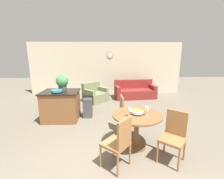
{
  "coord_description": "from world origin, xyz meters",
  "views": [
    {
      "loc": [
        0.03,
        -2.16,
        1.99
      ],
      "look_at": [
        0.2,
        2.37,
        0.98
      ],
      "focal_mm": 24.0,
      "sensor_mm": 36.0,
      "label": 1
    }
  ],
  "objects_px": {
    "dining_chair_near_left": "(119,141)",
    "potted_plant": "(62,82)",
    "dining_chair_far_side": "(126,112)",
    "teal_bowl": "(57,91)",
    "dining_table": "(137,122)",
    "trash_bin": "(88,108)",
    "couch": "(135,92)",
    "fruit_bowl": "(137,112)",
    "wine_glass_right": "(147,109)",
    "kitchen_island": "(61,106)",
    "wine_glass_left": "(130,110)",
    "armchair": "(95,95)",
    "dining_chair_near_right": "(174,134)"
  },
  "relations": [
    {
      "from": "fruit_bowl",
      "to": "wine_glass_right",
      "type": "distance_m",
      "value": 0.22
    },
    {
      "from": "wine_glass_left",
      "to": "couch",
      "type": "distance_m",
      "value": 4.31
    },
    {
      "from": "wine_glass_left",
      "to": "armchair",
      "type": "height_order",
      "value": "wine_glass_left"
    },
    {
      "from": "dining_chair_near_right",
      "to": "potted_plant",
      "type": "distance_m",
      "value": 3.53
    },
    {
      "from": "dining_chair_far_side",
      "to": "wine_glass_right",
      "type": "xyz_separation_m",
      "value": [
        0.33,
        -0.83,
        0.38
      ]
    },
    {
      "from": "kitchen_island",
      "to": "fruit_bowl",
      "type": "bearing_deg",
      "value": -36.8
    },
    {
      "from": "dining_chair_far_side",
      "to": "wine_glass_left",
      "type": "xyz_separation_m",
      "value": [
        -0.04,
        -0.86,
        0.38
      ]
    },
    {
      "from": "dining_chair_near_right",
      "to": "armchair",
      "type": "height_order",
      "value": "dining_chair_near_right"
    },
    {
      "from": "couch",
      "to": "trash_bin",
      "type": "bearing_deg",
      "value": -137.29
    },
    {
      "from": "kitchen_island",
      "to": "armchair",
      "type": "relative_size",
      "value": 0.91
    },
    {
      "from": "fruit_bowl",
      "to": "kitchen_island",
      "type": "bearing_deg",
      "value": 143.2
    },
    {
      "from": "dining_chair_far_side",
      "to": "teal_bowl",
      "type": "distance_m",
      "value": 2.12
    },
    {
      "from": "dining_chair_near_right",
      "to": "wine_glass_left",
      "type": "xyz_separation_m",
      "value": [
        -0.81,
        0.33,
        0.38
      ]
    },
    {
      "from": "dining_chair_near_left",
      "to": "potted_plant",
      "type": "relative_size",
      "value": 2.07
    },
    {
      "from": "dining_chair_far_side",
      "to": "teal_bowl",
      "type": "xyz_separation_m",
      "value": [
        -1.98,
        0.61,
        0.45
      ]
    },
    {
      "from": "wine_glass_left",
      "to": "armchair",
      "type": "xyz_separation_m",
      "value": [
        -0.99,
        3.63,
        -0.63
      ]
    },
    {
      "from": "dining_chair_far_side",
      "to": "dining_chair_near_right",
      "type": "bearing_deg",
      "value": 28.37
    },
    {
      "from": "potted_plant",
      "to": "trash_bin",
      "type": "bearing_deg",
      "value": 0.29
    },
    {
      "from": "wine_glass_left",
      "to": "kitchen_island",
      "type": "relative_size",
      "value": 0.17
    },
    {
      "from": "wine_glass_right",
      "to": "couch",
      "type": "bearing_deg",
      "value": 82.63
    },
    {
      "from": "dining_chair_near_left",
      "to": "fruit_bowl",
      "type": "xyz_separation_m",
      "value": [
        0.43,
        0.63,
        0.3
      ]
    },
    {
      "from": "fruit_bowl",
      "to": "dining_chair_near_left",
      "type": "bearing_deg",
      "value": -124.64
    },
    {
      "from": "teal_bowl",
      "to": "trash_bin",
      "type": "height_order",
      "value": "teal_bowl"
    },
    {
      "from": "dining_chair_near_left",
      "to": "kitchen_island",
      "type": "relative_size",
      "value": 0.88
    },
    {
      "from": "dining_table",
      "to": "dining_chair_near_left",
      "type": "bearing_deg",
      "value": -124.49
    },
    {
      "from": "dining_chair_near_left",
      "to": "couch",
      "type": "xyz_separation_m",
      "value": [
        1.16,
        4.69,
        -0.25
      ]
    },
    {
      "from": "dining_chair_far_side",
      "to": "trash_bin",
      "type": "height_order",
      "value": "dining_chair_far_side"
    },
    {
      "from": "couch",
      "to": "wine_glass_left",
      "type": "bearing_deg",
      "value": -108.47
    },
    {
      "from": "dining_chair_near_left",
      "to": "kitchen_island",
      "type": "bearing_deg",
      "value": 77.38
    },
    {
      "from": "wine_glass_left",
      "to": "wine_glass_right",
      "type": "distance_m",
      "value": 0.37
    },
    {
      "from": "dining_table",
      "to": "dining_chair_near_left",
      "type": "height_order",
      "value": "dining_chair_near_left"
    },
    {
      "from": "dining_table",
      "to": "armchair",
      "type": "xyz_separation_m",
      "value": [
        -1.17,
        3.52,
        -0.32
      ]
    },
    {
      "from": "potted_plant",
      "to": "kitchen_island",
      "type": "bearing_deg",
      "value": -96.64
    },
    {
      "from": "dining_table",
      "to": "kitchen_island",
      "type": "distance_m",
      "value": 2.6
    },
    {
      "from": "couch",
      "to": "teal_bowl",
      "type": "bearing_deg",
      "value": -142.82
    },
    {
      "from": "dining_chair_far_side",
      "to": "kitchen_island",
      "type": "xyz_separation_m",
      "value": [
        -1.94,
        0.8,
        -0.07
      ]
    },
    {
      "from": "trash_bin",
      "to": "couch",
      "type": "bearing_deg",
      "value": 48.97
    },
    {
      "from": "couch",
      "to": "dining_chair_far_side",
      "type": "bearing_deg",
      "value": -110.91
    },
    {
      "from": "dining_chair_far_side",
      "to": "couch",
      "type": "bearing_deg",
      "value": 160.7
    },
    {
      "from": "dining_table",
      "to": "couch",
      "type": "bearing_deg",
      "value": 79.87
    },
    {
      "from": "kitchen_island",
      "to": "couch",
      "type": "height_order",
      "value": "kitchen_island"
    },
    {
      "from": "wine_glass_left",
      "to": "kitchen_island",
      "type": "bearing_deg",
      "value": 138.88
    },
    {
      "from": "wine_glass_left",
      "to": "trash_bin",
      "type": "bearing_deg",
      "value": 120.38
    },
    {
      "from": "dining_chair_far_side",
      "to": "trash_bin",
      "type": "bearing_deg",
      "value": -136.41
    },
    {
      "from": "teal_bowl",
      "to": "potted_plant",
      "type": "xyz_separation_m",
      "value": [
        0.06,
        0.39,
        0.2
      ]
    },
    {
      "from": "wine_glass_right",
      "to": "wine_glass_left",
      "type": "bearing_deg",
      "value": -175.69
    },
    {
      "from": "couch",
      "to": "armchair",
      "type": "xyz_separation_m",
      "value": [
        -1.9,
        -0.54,
        -0.01
      ]
    },
    {
      "from": "dining_chair_near_left",
      "to": "armchair",
      "type": "distance_m",
      "value": 4.23
    },
    {
      "from": "wine_glass_left",
      "to": "wine_glass_right",
      "type": "height_order",
      "value": "same"
    },
    {
      "from": "teal_bowl",
      "to": "armchair",
      "type": "height_order",
      "value": "teal_bowl"
    }
  ]
}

